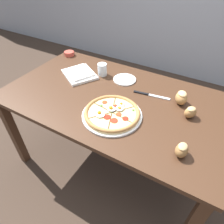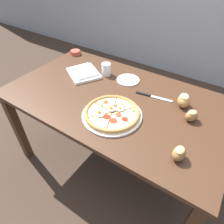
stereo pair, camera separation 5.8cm
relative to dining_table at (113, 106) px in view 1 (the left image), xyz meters
The scene contains 11 objects.
ground_plane 0.65m from the dining_table, ahead, with size 12.00×12.00×0.00m, color #3D2D23.
dining_table is the anchor object (origin of this frame).
pizza 0.23m from the dining_table, 62.80° to the right, with size 0.37×0.37×0.05m.
ramekin_bowl 0.78m from the dining_table, 152.10° to the left, with size 0.10×0.10×0.04m.
napkin_folded 0.41m from the dining_table, 163.19° to the left, with size 0.33×0.32×0.04m.
bread_piece_near 0.47m from the dining_table, 20.60° to the left, with size 0.11×0.12×0.09m.
bread_piece_mid 0.61m from the dining_table, 25.83° to the right, with size 0.07×0.09×0.07m.
bread_piece_far 0.53m from the dining_table, ahead, with size 0.10×0.10×0.07m.
knife_main 0.28m from the dining_table, 32.41° to the left, with size 0.26×0.06×0.01m.
water_glass 0.34m from the dining_table, 136.22° to the left, with size 0.07×0.07×0.10m.
side_saucer 0.25m from the dining_table, 97.55° to the left, with size 0.18×0.18×0.01m.
Camera 1 is at (0.55, -0.97, 1.57)m, focal length 32.00 mm.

